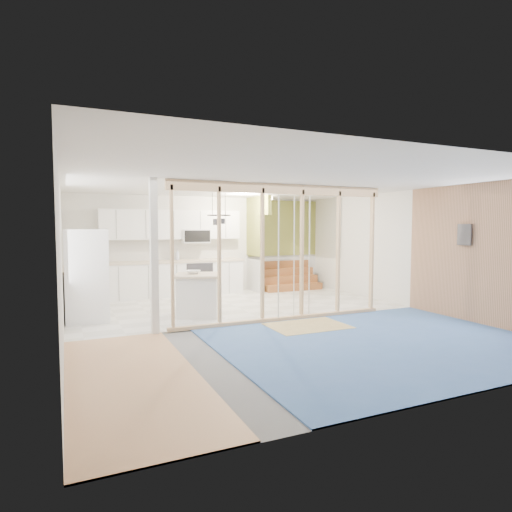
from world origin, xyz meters
name	(u,v)px	position (x,y,z in m)	size (l,w,h in m)	color
room	(268,254)	(0.00, 0.00, 1.30)	(7.01, 8.01, 2.61)	slate
floor_overlays	(270,321)	(0.07, 0.06, 0.01)	(7.00, 8.00, 0.03)	silver
stud_frame	(258,239)	(-0.22, 0.00, 1.58)	(4.66, 0.14, 2.60)	tan
base_cabinets	(149,281)	(-1.61, 3.36, 0.47)	(4.45, 2.24, 0.93)	white
upper_cabinets	(175,226)	(-0.84, 3.82, 1.82)	(3.60, 0.41, 0.85)	white
green_partition	(277,257)	(2.04, 3.66, 0.94)	(2.25, 1.51, 2.60)	olive
pot_rack	(219,218)	(-0.31, 1.89, 2.00)	(0.52, 0.52, 0.72)	black
sheathing_panel	(495,255)	(3.48, -2.00, 1.30)	(0.02, 4.00, 2.60)	tan
electrical_panel	(465,235)	(3.43, -1.40, 1.65)	(0.04, 0.30, 0.40)	#3B3B41
ceiling_light	(267,198)	(1.40, 3.00, 2.54)	(0.32, 0.32, 0.08)	#FFEABF
fridge	(88,276)	(-3.06, 1.44, 0.87)	(0.81, 0.79, 1.75)	white
island	(198,295)	(-1.04, 1.10, 0.42)	(1.13, 1.13, 0.85)	silver
bowl	(193,272)	(-1.11, 1.16, 0.89)	(0.29, 0.29, 0.07)	white
soap_bottle_a	(177,255)	(-0.79, 3.79, 1.07)	(0.11, 0.11, 0.28)	silver
soap_bottle_b	(221,256)	(0.34, 3.59, 1.02)	(0.08, 0.08, 0.18)	silver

